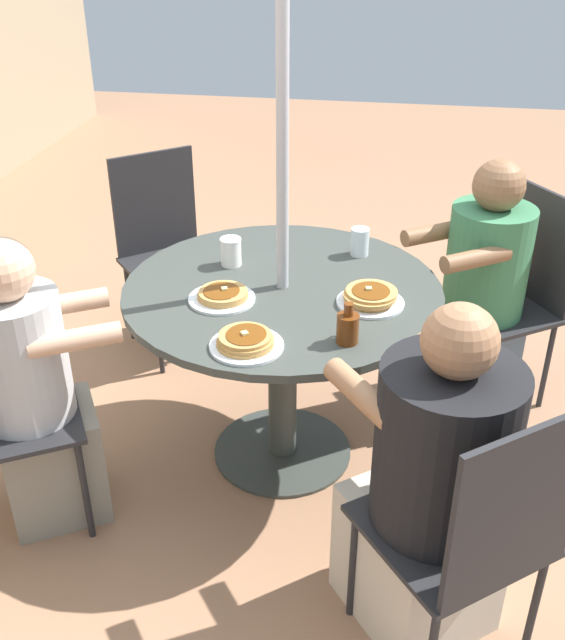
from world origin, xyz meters
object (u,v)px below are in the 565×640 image
diner_north (477,300)px  drinking_glass_a (360,242)px  patio_table (282,321)px  coffee_cup (231,252)px  patio_chair_west (476,529)px  pancake_plate_a (370,298)px  patio_chair_east (167,242)px  syrup_bottle (348,327)px  pancake_plate_b (222,296)px  diner_south (35,397)px  pancake_plate_c (246,341)px  diner_west (432,493)px  patio_chair_north (512,287)px

diner_north → drinking_glass_a: size_ratio=10.21×
patio_table → coffee_cup: 0.33m
patio_table → patio_chair_west: patio_chair_west is taller
pancake_plate_a → drinking_glass_a: size_ratio=2.16×
patio_chair_west → patio_chair_east: bearing=91.4°
patio_chair_west → syrup_bottle: 0.71m
pancake_plate_b → patio_chair_west: bearing=-129.9°
pancake_plate_a → syrup_bottle: size_ratio=1.70×
diner_south → patio_chair_west: size_ratio=1.16×
patio_table → syrup_bottle: bearing=-142.2°
pancake_plate_c → syrup_bottle: size_ratio=1.70×
patio_table → pancake_plate_c: size_ratio=4.93×
diner_west → pancake_plate_a: diner_west is taller
patio_table → coffee_cup: coffee_cup is taller
diner_north → patio_chair_east: diner_north is taller
diner_north → patio_chair_east: bearing=43.6°
pancake_plate_b → coffee_cup: size_ratio=2.18×
patio_chair_west → diner_west: (0.15, 0.11, -0.02)m
diner_north → syrup_bottle: bearing=116.3°
diner_west → drinking_glass_a: 1.12m
patio_chair_east → pancake_plate_a: bearing=98.0°
patio_chair_north → patio_chair_west: (-1.46, 0.23, 0.00)m
diner_south → coffee_cup: 0.88m
patio_chair_north → syrup_bottle: 1.18m
diner_north → patio_chair_north: bearing=-90.0°
patio_chair_north → diner_south: size_ratio=0.86×
pancake_plate_c → coffee_cup: bearing=17.4°
patio_table → diner_south: size_ratio=1.06×
pancake_plate_c → pancake_plate_b: bearing=26.5°
patio_table → pancake_plate_a: 0.37m
syrup_bottle → patio_table: bearing=37.8°
diner_south → pancake_plate_a: diner_south is taller
diner_north → pancake_plate_b: 1.16m
patio_chair_west → coffee_cup: 1.37m
patio_chair_east → syrup_bottle: bearing=89.1°
diner_south → syrup_bottle: (0.12, -1.04, 0.31)m
pancake_plate_a → syrup_bottle: 0.27m
diner_south → drinking_glass_a: (0.78, -1.03, 0.31)m
patio_chair_west → pancake_plate_c: 0.86m
diner_north → patio_chair_east: 1.48m
patio_chair_east → pancake_plate_b: (-0.95, -0.52, 0.25)m
syrup_bottle → drinking_glass_a: bearing=1.3°
syrup_bottle → coffee_cup: bearing=44.9°
pancake_plate_a → patio_chair_west: bearing=-155.8°
patio_chair_east → patio_table: bearing=90.0°
diner_west → pancake_plate_b: size_ratio=4.81×
syrup_bottle → diner_west: bearing=-141.7°
patio_chair_north → diner_west: bearing=131.2°
diner_north → drinking_glass_a: diner_north is taller
patio_chair_west → pancake_plate_b: patio_chair_west is taller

